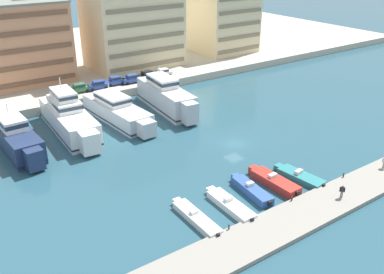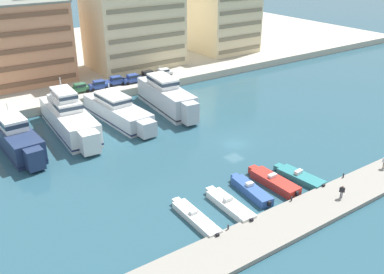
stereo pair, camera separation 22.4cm
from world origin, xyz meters
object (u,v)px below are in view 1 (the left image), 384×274
motorboat_white_left (230,205)px  pedestrian_near_edge (342,190)px  car_green_far_left (79,88)px  motorboat_white_far_left (196,218)px  yacht_navy_far_left (16,138)px  car_blue_left (98,85)px  motorboat_teal_center (300,176)px  motorboat_blue_mid_left (251,190)px  motorboat_red_center_left (274,181)px  yacht_silver_center_left (166,97)px  yacht_white_left (69,118)px  car_blue_center_left (132,78)px  car_black_center (146,75)px  car_blue_mid_left (115,80)px  yacht_silver_mid_left (117,111)px  car_white_center_right (163,72)px

motorboat_white_left → pedestrian_near_edge: size_ratio=4.99×
car_green_far_left → motorboat_white_far_left: bearing=-95.6°
yacht_navy_far_left → car_blue_left: size_ratio=3.96×
yacht_navy_far_left → motorboat_teal_center: bearing=-46.5°
motorboat_blue_mid_left → motorboat_teal_center: motorboat_blue_mid_left is taller
motorboat_blue_mid_left → motorboat_red_center_left: motorboat_red_center_left is taller
yacht_navy_far_left → yacht_silver_center_left: bearing=4.5°
yacht_silver_center_left → motorboat_red_center_left: size_ratio=2.34×
motorboat_white_far_left → yacht_white_left: bearing=94.7°
yacht_silver_center_left → motorboat_blue_mid_left: (-6.91, -31.06, -1.98)m
motorboat_blue_mid_left → car_green_far_left: size_ratio=1.88×
motorboat_white_far_left → pedestrian_near_edge: 18.06m
yacht_silver_center_left → car_blue_center_left: size_ratio=4.66×
yacht_white_left → yacht_silver_center_left: yacht_white_left is taller
motorboat_red_center_left → car_black_center: 45.97m
yacht_white_left → car_green_far_left: yacht_white_left is taller
car_blue_mid_left → car_black_center: same height
yacht_silver_center_left → car_black_center: yacht_silver_center_left is taller
motorboat_white_left → car_green_far_left: (-0.30, 45.89, 2.19)m
motorboat_white_left → car_black_center: (14.95, 46.17, 2.19)m
yacht_navy_far_left → yacht_silver_mid_left: bearing=7.9°
yacht_silver_mid_left → car_blue_center_left: size_ratio=4.81×
yacht_navy_far_left → motorboat_white_left: yacht_navy_far_left is taller
car_blue_left → car_blue_center_left: 7.54m
motorboat_white_left → car_blue_mid_left: bearing=80.7°
yacht_navy_far_left → pedestrian_near_edge: yacht_navy_far_left is taller
car_blue_center_left → car_black_center: 3.94m
motorboat_blue_mid_left → motorboat_teal_center: size_ratio=1.01×
yacht_silver_mid_left → yacht_silver_center_left: 9.91m
pedestrian_near_edge → car_green_far_left: bearing=103.1°
car_blue_left → car_blue_mid_left: size_ratio=1.01×
yacht_silver_mid_left → motorboat_red_center_left: bearing=-77.9°
motorboat_white_far_left → car_black_center: (19.72, 45.95, 2.22)m
yacht_silver_center_left → car_green_far_left: bearing=129.4°
motorboat_white_far_left → motorboat_red_center_left: 12.75m
yacht_white_left → car_blue_left: yacht_white_left is taller
motorboat_white_far_left → motorboat_blue_mid_left: 9.00m
yacht_silver_mid_left → motorboat_red_center_left: 32.20m
motorboat_white_left → car_black_center: 48.58m
yacht_silver_center_left → pedestrian_near_edge: bearing=-88.8°
yacht_white_left → yacht_silver_center_left: 18.52m
yacht_silver_center_left → car_blue_left: bearing=119.2°
yacht_white_left → motorboat_white_left: yacht_white_left is taller
yacht_silver_center_left → motorboat_blue_mid_left: yacht_silver_center_left is taller
motorboat_teal_center → car_black_center: car_black_center is taller
motorboat_teal_center → car_white_center_right: bearing=81.5°
yacht_navy_far_left → car_white_center_right: (35.12, 15.83, 0.51)m
motorboat_blue_mid_left → car_black_center: (10.75, 45.23, 2.10)m
car_green_far_left → yacht_silver_mid_left: bearing=-83.6°
motorboat_white_far_left → car_blue_mid_left: size_ratio=2.06×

